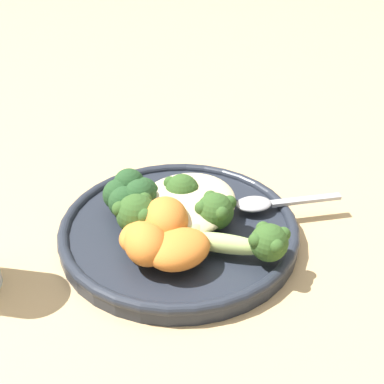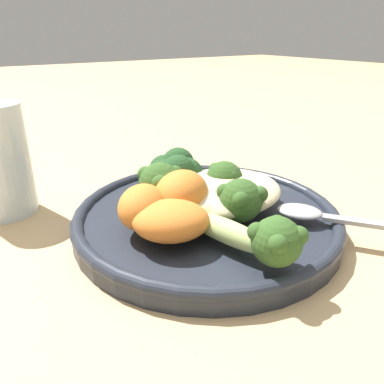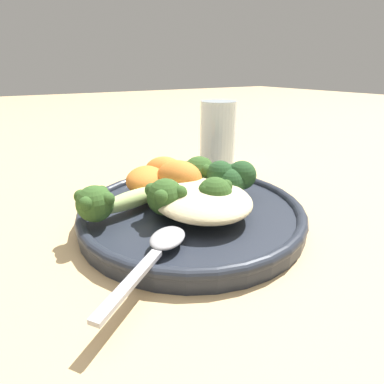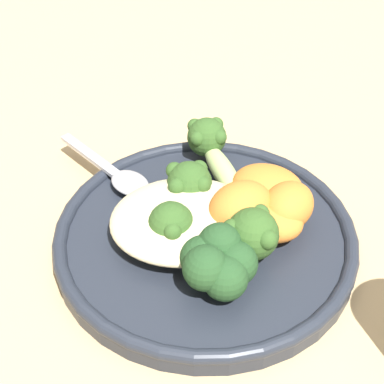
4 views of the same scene
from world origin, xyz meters
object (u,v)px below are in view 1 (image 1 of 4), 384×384
object	(u,v)px
quinoa_mound	(190,204)
spoon	(265,203)
sweet_potato_chunk_3	(179,249)
kale_tuft	(131,193)
sweet_potato_chunk_0	(147,235)
broccoli_stalk_0	(252,242)
sweet_potato_chunk_2	(168,221)
broccoli_stalk_1	(210,215)
sweet_potato_chunk_1	(150,245)
plate	(182,231)
broccoli_stalk_2	(183,200)
broccoli_stalk_3	(146,219)

from	to	relation	value
quinoa_mound	spoon	bearing A→B (deg)	126.14
spoon	quinoa_mound	bearing A→B (deg)	179.42
sweet_potato_chunk_3	kale_tuft	world-z (taller)	kale_tuft
sweet_potato_chunk_0	sweet_potato_chunk_3	distance (m)	0.04
broccoli_stalk_0	sweet_potato_chunk_2	xyz separation A→B (m)	(0.01, -0.08, 0.01)
broccoli_stalk_0	broccoli_stalk_1	world-z (taller)	broccoli_stalk_1
spoon	kale_tuft	bearing A→B (deg)	171.12
broccoli_stalk_0	sweet_potato_chunk_1	bearing A→B (deg)	-162.47
sweet_potato_chunk_2	sweet_potato_chunk_3	xyz separation A→B (m)	(0.03, 0.03, -0.01)
quinoa_mound	spoon	size ratio (longest dim) A/B	1.12
plate	broccoli_stalk_2	world-z (taller)	broccoli_stalk_2
sweet_potato_chunk_1	spoon	distance (m)	0.15
sweet_potato_chunk_1	kale_tuft	distance (m)	0.09
broccoli_stalk_3	sweet_potato_chunk_3	bearing A→B (deg)	153.82
broccoli_stalk_3	broccoli_stalk_1	bearing A→B (deg)	-147.59
quinoa_mound	sweet_potato_chunk_1	distance (m)	0.08
sweet_potato_chunk_1	broccoli_stalk_2	bearing A→B (deg)	-174.68
broccoli_stalk_0	broccoli_stalk_3	bearing A→B (deg)	174.57
broccoli_stalk_0	broccoli_stalk_2	world-z (taller)	same
sweet_potato_chunk_1	kale_tuft	world-z (taller)	kale_tuft
broccoli_stalk_3	sweet_potato_chunk_3	world-z (taller)	broccoli_stalk_3
broccoli_stalk_2	plate	bearing A→B (deg)	174.71
sweet_potato_chunk_2	sweet_potato_chunk_3	distance (m)	0.04
sweet_potato_chunk_1	spoon	size ratio (longest dim) A/B	0.47
plate	kale_tuft	size ratio (longest dim) A/B	4.12
quinoa_mound	broccoli_stalk_0	size ratio (longest dim) A/B	1.14
plate	sweet_potato_chunk_2	world-z (taller)	sweet_potato_chunk_2
plate	quinoa_mound	xyz separation A→B (m)	(-0.02, 0.00, 0.02)
broccoli_stalk_1	sweet_potato_chunk_3	world-z (taller)	broccoli_stalk_1
broccoli_stalk_0	broccoli_stalk_2	bearing A→B (deg)	145.79
broccoli_stalk_3	sweet_potato_chunk_0	xyz separation A→B (m)	(0.02, 0.01, -0.00)
broccoli_stalk_2	broccoli_stalk_3	size ratio (longest dim) A/B	1.05
plate	sweet_potato_chunk_0	bearing A→B (deg)	-14.25
sweet_potato_chunk_1	sweet_potato_chunk_3	size ratio (longest dim) A/B	0.81
sweet_potato_chunk_3	spoon	bearing A→B (deg)	160.97
plate	broccoli_stalk_0	size ratio (longest dim) A/B	2.38
broccoli_stalk_1	sweet_potato_chunk_1	distance (m)	0.08
sweet_potato_chunk_0	sweet_potato_chunk_2	size ratio (longest dim) A/B	1.00
broccoli_stalk_2	sweet_potato_chunk_1	distance (m)	0.09
plate	broccoli_stalk_1	distance (m)	0.04
quinoa_mound	kale_tuft	distance (m)	0.06
broccoli_stalk_1	spoon	world-z (taller)	broccoli_stalk_1
broccoli_stalk_2	sweet_potato_chunk_1	bearing A→B (deg)	155.93
broccoli_stalk_0	spoon	world-z (taller)	broccoli_stalk_0
broccoli_stalk_2	sweet_potato_chunk_0	distance (m)	0.07
spoon	broccoli_stalk_3	bearing A→B (deg)	-169.70
quinoa_mound	sweet_potato_chunk_0	world-z (taller)	sweet_potato_chunk_0
broccoli_stalk_0	sweet_potato_chunk_3	distance (m)	0.07
spoon	sweet_potato_chunk_0	bearing A→B (deg)	-161.33
broccoli_stalk_1	spoon	bearing A→B (deg)	-13.09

